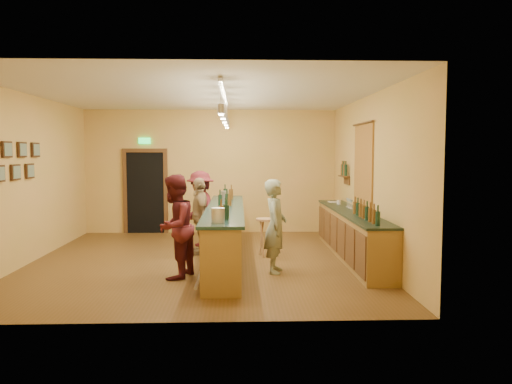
{
  "coord_description": "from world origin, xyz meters",
  "views": [
    {
      "loc": [
        0.72,
        -9.55,
        2.1
      ],
      "look_at": [
        1.06,
        0.2,
        1.32
      ],
      "focal_mm": 35.0,
      "sensor_mm": 36.0,
      "label": 1
    }
  ],
  "objects_px": {
    "back_counter": "(352,234)",
    "customer_b": "(200,216)",
    "tasting_bar": "(225,230)",
    "customer_c": "(201,209)",
    "bar_stool": "(265,225)",
    "bartender": "(275,226)",
    "customer_a": "(175,227)"
  },
  "relations": [
    {
      "from": "back_counter",
      "to": "bartender",
      "type": "bearing_deg",
      "value": -144.91
    },
    {
      "from": "bartender",
      "to": "customer_c",
      "type": "xyz_separation_m",
      "value": [
        -1.49,
        2.47,
        0.03
      ]
    },
    {
      "from": "customer_b",
      "to": "bar_stool",
      "type": "relative_size",
      "value": 2.06
    },
    {
      "from": "bartender",
      "to": "customer_c",
      "type": "distance_m",
      "value": 2.89
    },
    {
      "from": "tasting_bar",
      "to": "customer_a",
      "type": "height_order",
      "value": "customer_a"
    },
    {
      "from": "bartender",
      "to": "customer_b",
      "type": "relative_size",
      "value": 1.03
    },
    {
      "from": "bartender",
      "to": "back_counter",
      "type": "bearing_deg",
      "value": -47.28
    },
    {
      "from": "customer_c",
      "to": "bar_stool",
      "type": "xyz_separation_m",
      "value": [
        1.39,
        -1.08,
        -0.22
      ]
    },
    {
      "from": "customer_a",
      "to": "bar_stool",
      "type": "distance_m",
      "value": 2.38
    },
    {
      "from": "tasting_bar",
      "to": "customer_a",
      "type": "relative_size",
      "value": 2.94
    },
    {
      "from": "tasting_bar",
      "to": "customer_c",
      "type": "bearing_deg",
      "value": 111.01
    },
    {
      "from": "tasting_bar",
      "to": "customer_a",
      "type": "bearing_deg",
      "value": -121.89
    },
    {
      "from": "tasting_bar",
      "to": "bartender",
      "type": "xyz_separation_m",
      "value": [
        0.9,
        -0.95,
        0.21
      ]
    },
    {
      "from": "tasting_bar",
      "to": "back_counter",
      "type": "bearing_deg",
      "value": 4.13
    },
    {
      "from": "tasting_bar",
      "to": "customer_b",
      "type": "distance_m",
      "value": 0.95
    },
    {
      "from": "bar_stool",
      "to": "customer_c",
      "type": "bearing_deg",
      "value": 142.17
    },
    {
      "from": "customer_a",
      "to": "customer_b",
      "type": "distance_m",
      "value": 2.06
    },
    {
      "from": "bartender",
      "to": "bar_stool",
      "type": "bearing_deg",
      "value": 11.72
    },
    {
      "from": "customer_c",
      "to": "bar_stool",
      "type": "height_order",
      "value": "customer_c"
    },
    {
      "from": "customer_c",
      "to": "customer_a",
      "type": "bearing_deg",
      "value": -28.5
    },
    {
      "from": "bar_stool",
      "to": "tasting_bar",
      "type": "bearing_deg",
      "value": -150.91
    },
    {
      "from": "customer_a",
      "to": "bar_stool",
      "type": "xyz_separation_m",
      "value": [
        1.61,
        1.74,
        -0.24
      ]
    },
    {
      "from": "back_counter",
      "to": "bar_stool",
      "type": "xyz_separation_m",
      "value": [
        -1.71,
        0.27,
        0.14
      ]
    },
    {
      "from": "bartender",
      "to": "customer_a",
      "type": "xyz_separation_m",
      "value": [
        -1.71,
        -0.34,
        0.05
      ]
    },
    {
      "from": "customer_a",
      "to": "customer_c",
      "type": "bearing_deg",
      "value": -166.2
    },
    {
      "from": "customer_a",
      "to": "customer_c",
      "type": "distance_m",
      "value": 2.83
    },
    {
      "from": "back_counter",
      "to": "customer_c",
      "type": "height_order",
      "value": "customer_c"
    },
    {
      "from": "back_counter",
      "to": "customer_b",
      "type": "xyz_separation_m",
      "value": [
        -3.06,
        0.57,
        0.3
      ]
    },
    {
      "from": "tasting_bar",
      "to": "bartender",
      "type": "relative_size",
      "value": 3.12
    },
    {
      "from": "back_counter",
      "to": "bartender",
      "type": "height_order",
      "value": "bartender"
    },
    {
      "from": "customer_a",
      "to": "customer_b",
      "type": "relative_size",
      "value": 1.1
    },
    {
      "from": "tasting_bar",
      "to": "bar_stool",
      "type": "distance_m",
      "value": 0.92
    }
  ]
}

